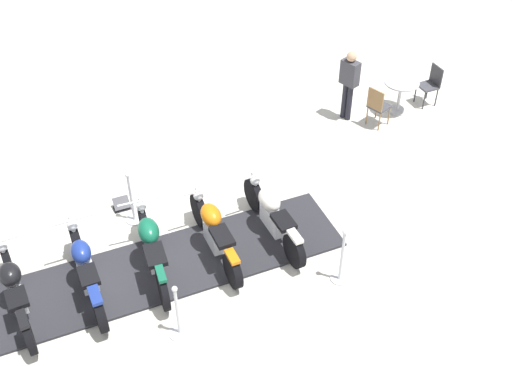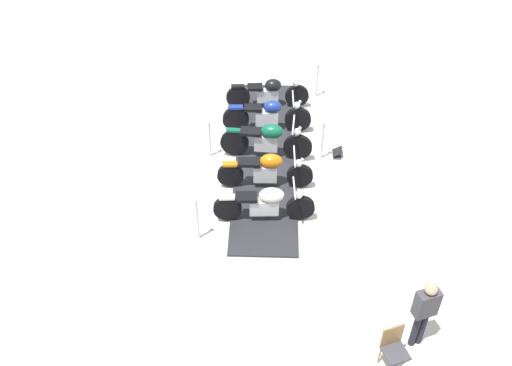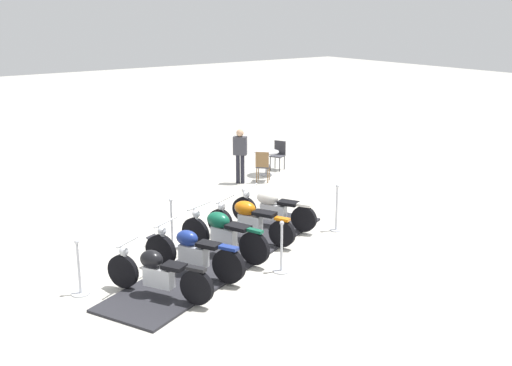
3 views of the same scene
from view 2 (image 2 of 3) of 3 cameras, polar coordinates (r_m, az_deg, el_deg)
name	(u,v)px [view 2 (image 2 of 3)]	position (r m, az deg, el deg)	size (l,w,h in m)	color
ground_plane	(266,158)	(14.53, 0.96, 2.49)	(80.00, 80.00, 0.00)	beige
display_platform	(266,157)	(14.52, 0.97, 2.57)	(6.56, 1.48, 0.05)	#28282D
motorcycle_cream	(266,203)	(12.56, 0.99, -1.98)	(2.03, 1.14, 0.91)	black
motorcycle_copper	(267,170)	(13.36, 1.04, 1.28)	(2.06, 1.14, 0.90)	black
motorcycle_forest	(268,139)	(14.18, 1.15, 4.27)	(2.16, 1.01, 1.02)	black
motorcycle_navy	(268,116)	(15.10, 1.18, 6.60)	(2.13, 1.16, 1.00)	black
motorcycle_black	(269,92)	(16.01, 1.29, 8.83)	(2.05, 1.16, 0.95)	black
stanchion_left_mid	(210,146)	(14.41, -4.49, 3.58)	(0.36, 0.36, 1.08)	silver
stanchion_right_rear	(317,87)	(16.66, 5.95, 9.31)	(0.35, 0.35, 1.08)	silver
stanchion_right_mid	(322,147)	(14.36, 6.47, 3.52)	(0.32, 0.32, 1.12)	silver
stanchion_left_front	(198,225)	(12.29, -5.69, -4.14)	(0.30, 0.30, 1.15)	silver
info_placard	(337,154)	(14.69, 7.91, 2.86)	(0.33, 0.38, 0.21)	#333338
cafe_chair_across_table	(394,347)	(10.50, 13.29, -15.27)	(0.57, 0.57, 0.95)	olive
bystander_person	(425,309)	(10.52, 16.14, -11.74)	(0.44, 0.44, 1.65)	#23232D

